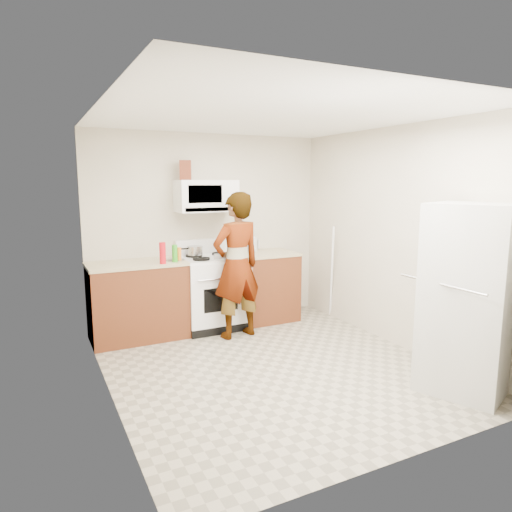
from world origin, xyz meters
TOP-DOWN VIEW (x-y plane):
  - floor at (0.00, 0.00)m, footprint 3.60×3.60m
  - back_wall at (0.00, 1.79)m, footprint 3.20×0.02m
  - right_wall at (1.59, 0.00)m, footprint 0.02×3.60m
  - cabinet_left at (-1.04, 1.49)m, footprint 1.12×0.62m
  - counter_left at (-1.04, 1.49)m, footprint 1.14×0.64m
  - cabinet_right at (0.68, 1.49)m, footprint 0.80×0.62m
  - counter_right at (0.68, 1.49)m, footprint 0.82×0.64m
  - gas_range at (-0.10, 1.48)m, footprint 0.76×0.65m
  - microwave at (-0.10, 1.61)m, footprint 0.76×0.38m
  - person at (0.05, 1.02)m, footprint 0.70×0.52m
  - fridge at (1.32, -1.22)m, footprint 0.92×0.92m
  - kettle at (0.60, 1.71)m, footprint 0.19×0.19m
  - jug at (-0.37, 1.61)m, footprint 0.18×0.18m
  - saucepan at (-0.27, 1.60)m, footprint 0.24×0.24m
  - tray at (0.01, 1.32)m, footprint 0.29×0.23m
  - bottle_spray at (-0.78, 1.26)m, footprint 0.09×0.09m
  - bottle_hot_sauce at (-0.55, 1.36)m, footprint 0.06×0.06m
  - bottle_green_cap at (-0.62, 1.31)m, footprint 0.07×0.07m
  - pot_lid at (-0.59, 1.44)m, footprint 0.29×0.29m
  - broom at (1.54, 1.14)m, footprint 0.17×0.25m

SIDE VIEW (x-z plane):
  - floor at x=0.00m, z-range 0.00..0.00m
  - cabinet_left at x=-1.04m, z-range 0.00..0.90m
  - cabinet_right at x=0.68m, z-range 0.00..0.90m
  - gas_range at x=-0.10m, z-range -0.08..1.05m
  - broom at x=1.54m, z-range 0.01..1.29m
  - fridge at x=1.32m, z-range 0.00..1.70m
  - person at x=0.05m, z-range 0.00..1.76m
  - counter_left at x=-1.04m, z-range 0.90..0.93m
  - counter_right at x=0.68m, z-range 0.90..0.93m
  - pot_lid at x=-0.59m, z-range 0.94..0.95m
  - tray at x=0.01m, z-range 0.93..0.98m
  - saucepan at x=-0.27m, z-range 0.95..1.06m
  - bottle_hot_sauce at x=-0.55m, z-range 0.94..1.10m
  - kettle at x=0.60m, z-range 0.94..1.11m
  - bottle_green_cap at x=-0.62m, z-range 0.94..1.14m
  - bottle_spray at x=-0.78m, z-range 0.94..1.19m
  - back_wall at x=0.00m, z-range 0.00..2.50m
  - right_wall at x=1.59m, z-range 0.00..2.50m
  - microwave at x=-0.10m, z-range 1.50..1.90m
  - jug at x=-0.37m, z-range 1.90..2.14m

